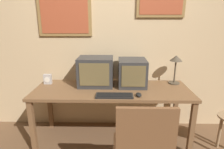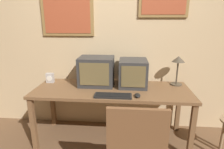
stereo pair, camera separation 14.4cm
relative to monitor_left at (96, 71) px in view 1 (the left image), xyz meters
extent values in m
cube|color=#D1B284|center=(0.22, 0.30, 0.38)|extent=(8.00, 0.05, 2.60)
cube|color=olive|center=(-0.43, 0.26, 0.70)|extent=(0.72, 0.02, 0.52)
cube|color=#AD4C2D|center=(-0.43, 0.25, 0.70)|extent=(0.64, 0.01, 0.45)
cube|color=brown|center=(0.22, -0.14, -0.21)|extent=(1.96, 0.70, 0.04)
cube|color=brown|center=(-0.71, -0.44, -0.57)|extent=(0.06, 0.06, 0.70)
cube|color=brown|center=(1.15, -0.44, -0.57)|extent=(0.06, 0.06, 0.70)
cube|color=brown|center=(-0.71, 0.16, -0.57)|extent=(0.06, 0.06, 0.70)
cube|color=brown|center=(1.15, 0.16, -0.57)|extent=(0.06, 0.06, 0.70)
cube|color=#333333|center=(0.00, 0.00, 0.00)|extent=(0.45, 0.35, 0.37)
cube|color=brown|center=(0.00, -0.18, 0.01)|extent=(0.37, 0.01, 0.28)
cube|color=#333333|center=(0.48, 0.01, -0.01)|extent=(0.36, 0.39, 0.35)
cube|color=brown|center=(0.48, -0.19, -0.01)|extent=(0.29, 0.01, 0.26)
cube|color=black|center=(0.25, -0.39, -0.18)|extent=(0.42, 0.15, 0.02)
cube|color=black|center=(0.25, -0.39, -0.16)|extent=(0.39, 0.12, 0.00)
ellipsoid|color=black|center=(0.52, -0.37, -0.17)|extent=(0.07, 0.11, 0.04)
cube|color=#B7B2AD|center=(-0.66, 0.03, -0.12)|extent=(0.10, 0.06, 0.13)
cylinder|color=white|center=(-0.66, 0.00, -0.12)|extent=(0.07, 0.01, 0.07)
cylinder|color=#4C4233|center=(1.06, 0.08, -0.18)|extent=(0.15, 0.15, 0.02)
cylinder|color=#4C4233|center=(1.06, 0.08, -0.02)|extent=(0.02, 0.02, 0.31)
cone|color=#4C4233|center=(1.06, 0.08, 0.16)|extent=(0.16, 0.16, 0.07)
cube|color=brown|center=(0.49, -1.17, -0.19)|extent=(0.45, 0.04, 0.51)
cylinder|color=#9E7F5B|center=(1.57, -0.29, -0.69)|extent=(0.04, 0.04, 0.47)
camera|label=1|loc=(0.26, -2.36, 0.65)|focal=30.00mm
camera|label=2|loc=(0.40, -2.35, 0.65)|focal=30.00mm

